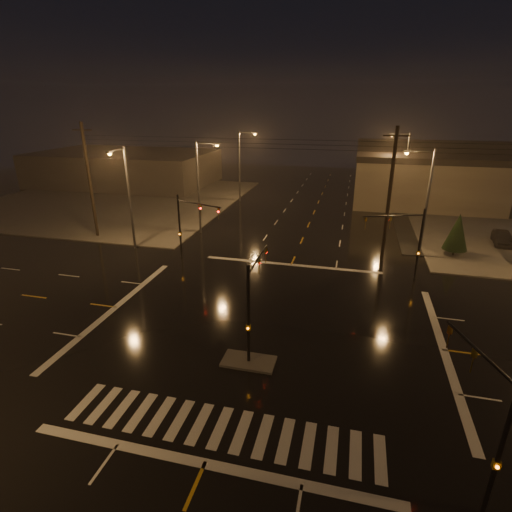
# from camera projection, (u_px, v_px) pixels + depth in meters

# --- Properties ---
(ground) EXTENTS (140.00, 140.00, 0.00)m
(ground) POSITION_uv_depth(u_px,v_px,m) (264.00, 327.00, 26.29)
(ground) COLOR black
(ground) RESTS_ON ground
(sidewalk_nw) EXTENTS (36.00, 36.00, 0.12)m
(sidewalk_nw) POSITION_uv_depth(u_px,v_px,m) (115.00, 199.00, 60.16)
(sidewalk_nw) COLOR #484540
(sidewalk_nw) RESTS_ON ground
(median_island) EXTENTS (3.00, 1.60, 0.15)m
(median_island) POSITION_uv_depth(u_px,v_px,m) (249.00, 361.00, 22.64)
(median_island) COLOR #484540
(median_island) RESTS_ON ground
(crosswalk) EXTENTS (15.00, 2.60, 0.01)m
(crosswalk) POSITION_uv_depth(u_px,v_px,m) (220.00, 427.00, 18.15)
(crosswalk) COLOR beige
(crosswalk) RESTS_ON ground
(stop_bar_near) EXTENTS (16.00, 0.50, 0.01)m
(stop_bar_near) POSITION_uv_depth(u_px,v_px,m) (205.00, 464.00, 16.34)
(stop_bar_near) COLOR beige
(stop_bar_near) RESTS_ON ground
(stop_bar_far) EXTENTS (16.00, 0.50, 0.01)m
(stop_bar_far) POSITION_uv_depth(u_px,v_px,m) (291.00, 265.00, 36.24)
(stop_bar_far) COLOR beige
(stop_bar_far) RESTS_ON ground
(commercial_block) EXTENTS (30.00, 18.00, 5.60)m
(commercial_block) POSITION_uv_depth(u_px,v_px,m) (126.00, 168.00, 71.15)
(commercial_block) COLOR #3F3937
(commercial_block) RESTS_ON ground
(signal_mast_median) EXTENTS (0.25, 4.59, 6.00)m
(signal_mast_median) POSITION_uv_depth(u_px,v_px,m) (253.00, 296.00, 22.15)
(signal_mast_median) COLOR black
(signal_mast_median) RESTS_ON ground
(signal_mast_ne) EXTENTS (4.84, 1.86, 6.00)m
(signal_mast_ne) POSITION_uv_depth(u_px,v_px,m) (408.00, 236.00, 31.95)
(signal_mast_ne) COLOR black
(signal_mast_ne) RESTS_ON ground
(signal_mast_nw) EXTENTS (4.84, 1.86, 6.00)m
(signal_mast_nw) POSITION_uv_depth(u_px,v_px,m) (188.00, 220.00, 36.22)
(signal_mast_nw) COLOR black
(signal_mast_nw) RESTS_ON ground
(signal_mast_se) EXTENTS (1.55, 3.87, 6.00)m
(signal_mast_se) POSITION_uv_depth(u_px,v_px,m) (490.00, 415.00, 13.83)
(signal_mast_se) COLOR black
(signal_mast_se) RESTS_ON ground
(streetlight_1) EXTENTS (2.77, 0.32, 10.00)m
(streetlight_1) POSITION_uv_depth(u_px,v_px,m) (201.00, 181.00, 42.99)
(streetlight_1) COLOR #38383A
(streetlight_1) RESTS_ON ground
(streetlight_2) EXTENTS (2.77, 0.32, 10.00)m
(streetlight_2) POSITION_uv_depth(u_px,v_px,m) (241.00, 161.00, 57.47)
(streetlight_2) COLOR #38383A
(streetlight_2) RESTS_ON ground
(streetlight_3) EXTENTS (2.77, 0.32, 10.00)m
(streetlight_3) POSITION_uv_depth(u_px,v_px,m) (424.00, 197.00, 36.15)
(streetlight_3) COLOR #38383A
(streetlight_3) RESTS_ON ground
(streetlight_4) EXTENTS (2.77, 0.32, 10.00)m
(streetlight_4) POSITION_uv_depth(u_px,v_px,m) (404.00, 165.00, 54.24)
(streetlight_4) COLOR #38383A
(streetlight_4) RESTS_ON ground
(streetlight_5) EXTENTS (0.32, 2.77, 10.00)m
(streetlight_5) POSITION_uv_depth(u_px,v_px,m) (127.00, 192.00, 37.91)
(streetlight_5) COLOR #38383A
(streetlight_5) RESTS_ON ground
(utility_pole_0) EXTENTS (2.20, 0.32, 12.00)m
(utility_pole_0) POSITION_uv_depth(u_px,v_px,m) (90.00, 181.00, 41.69)
(utility_pole_0) COLOR black
(utility_pole_0) RESTS_ON ground
(utility_pole_1) EXTENTS (2.20, 0.32, 12.00)m
(utility_pole_1) POSITION_uv_depth(u_px,v_px,m) (389.00, 196.00, 34.94)
(utility_pole_1) COLOR black
(utility_pole_1) RESTS_ON ground
(conifer_0) EXTENTS (2.23, 2.23, 4.19)m
(conifer_0) POSITION_uv_depth(u_px,v_px,m) (457.00, 232.00, 37.41)
(conifer_0) COLOR black
(conifer_0) RESTS_ON ground
(car_parked) EXTENTS (2.33, 4.59, 1.50)m
(car_parked) POSITION_uv_depth(u_px,v_px,m) (503.00, 238.00, 41.07)
(car_parked) COLOR black
(car_parked) RESTS_ON ground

